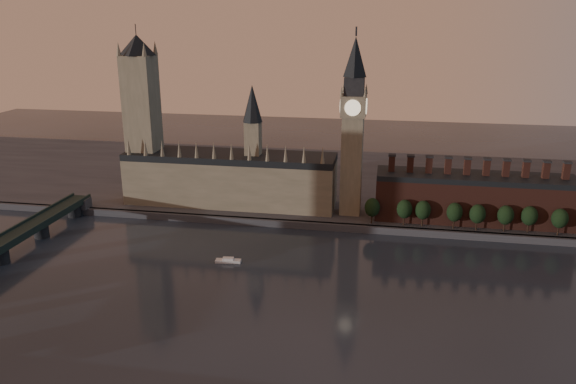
% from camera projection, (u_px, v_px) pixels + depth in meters
% --- Properties ---
extents(ground, '(900.00, 900.00, 0.00)m').
position_uv_depth(ground, '(306.00, 307.00, 235.29)').
color(ground, black).
rests_on(ground, ground).
extents(north_bank, '(900.00, 182.00, 4.00)m').
position_uv_depth(north_bank, '(343.00, 183.00, 401.77)').
color(north_bank, '#47474C').
rests_on(north_bank, ground).
extents(palace_of_westminster, '(130.00, 30.30, 74.00)m').
position_uv_depth(palace_of_westminster, '(231.00, 176.00, 347.47)').
color(palace_of_westminster, gray).
rests_on(palace_of_westminster, north_bank).
extents(victoria_tower, '(24.00, 24.00, 108.00)m').
position_uv_depth(victoria_tower, '(142.00, 113.00, 345.63)').
color(victoria_tower, gray).
rests_on(victoria_tower, north_bank).
extents(big_ben, '(15.00, 15.00, 107.00)m').
position_uv_depth(big_ben, '(353.00, 125.00, 319.70)').
color(big_ben, gray).
rests_on(big_ben, north_bank).
extents(chimney_block, '(110.00, 25.00, 37.00)m').
position_uv_depth(chimney_block, '(474.00, 197.00, 319.66)').
color(chimney_block, '#50271E').
rests_on(chimney_block, north_bank).
extents(embankment_tree_0, '(8.60, 8.60, 14.88)m').
position_uv_depth(embankment_tree_0, '(372.00, 207.00, 315.87)').
color(embankment_tree_0, black).
rests_on(embankment_tree_0, north_bank).
extents(embankment_tree_1, '(8.60, 8.60, 14.88)m').
position_uv_depth(embankment_tree_1, '(404.00, 209.00, 313.13)').
color(embankment_tree_1, black).
rests_on(embankment_tree_1, north_bank).
extents(embankment_tree_2, '(8.60, 8.60, 14.88)m').
position_uv_depth(embankment_tree_2, '(423.00, 210.00, 311.60)').
color(embankment_tree_2, black).
rests_on(embankment_tree_2, north_bank).
extents(embankment_tree_3, '(8.60, 8.60, 14.88)m').
position_uv_depth(embankment_tree_3, '(455.00, 212.00, 308.27)').
color(embankment_tree_3, black).
rests_on(embankment_tree_3, north_bank).
extents(embankment_tree_4, '(8.60, 8.60, 14.88)m').
position_uv_depth(embankment_tree_4, '(478.00, 214.00, 305.53)').
color(embankment_tree_4, black).
rests_on(embankment_tree_4, north_bank).
extents(embankment_tree_5, '(8.60, 8.60, 14.88)m').
position_uv_depth(embankment_tree_5, '(506.00, 215.00, 303.78)').
color(embankment_tree_5, black).
rests_on(embankment_tree_5, north_bank).
extents(embankment_tree_6, '(8.60, 8.60, 14.88)m').
position_uv_depth(embankment_tree_6, '(529.00, 216.00, 302.56)').
color(embankment_tree_6, black).
rests_on(embankment_tree_6, north_bank).
extents(embankment_tree_7, '(8.60, 8.60, 14.88)m').
position_uv_depth(embankment_tree_7, '(560.00, 218.00, 298.72)').
color(embankment_tree_7, black).
rests_on(embankment_tree_7, north_bank).
extents(river_boat, '(12.84, 4.80, 2.51)m').
position_uv_depth(river_boat, '(228.00, 261.00, 277.49)').
color(river_boat, silver).
rests_on(river_boat, ground).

